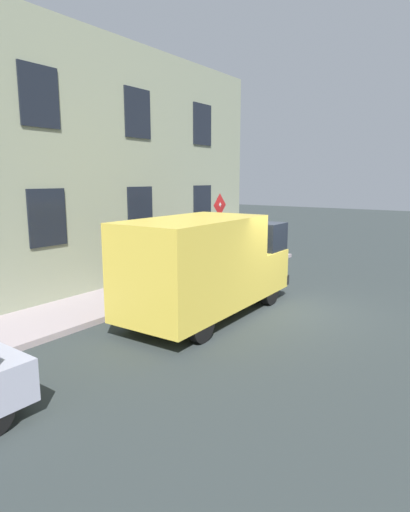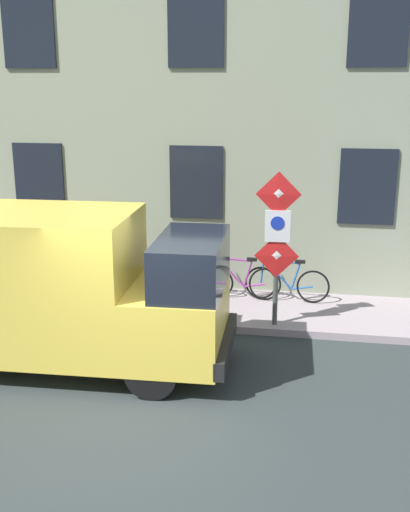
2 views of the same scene
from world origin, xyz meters
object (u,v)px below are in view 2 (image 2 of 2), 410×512
delivery_van (52,286)px  bicycle_red (193,278)px  pedestrian (132,260)px  bicycle_blue (286,283)px  bicycle_purple (239,280)px  litter_bin (147,292)px  bicycle_green (147,276)px  sign_post_stacked (277,236)px

delivery_van → bicycle_red: delivery_van is taller
bicycle_red → pedestrian: pedestrian is taller
delivery_van → bicycle_blue: bearing=41.1°
bicycle_purple → pedestrian: size_ratio=1.00×
delivery_van → litter_bin: 2.39m
bicycle_purple → bicycle_green: bearing=3.6°
bicycle_red → bicycle_green: (-0.00, 0.96, 0.00)m
delivery_van → bicycle_red: size_ratio=3.15×
pedestrian → bicycle_purple: bearing=-71.2°
pedestrian → litter_bin: pedestrian is taller
sign_post_stacked → bicycle_red: 2.60m
sign_post_stacked → pedestrian: (0.57, 2.82, -0.74)m
bicycle_red → bicycle_purple: bearing=-174.3°
bicycle_blue → delivery_van: bearing=47.3°
bicycle_purple → litter_bin: 2.03m
pedestrian → bicycle_red: bearing=-55.4°
bicycle_green → pedestrian: 0.99m
bicycle_blue → bicycle_red: same height
litter_bin → pedestrian: bearing=43.0°
sign_post_stacked → bicycle_purple: sign_post_stacked is taller
delivery_van → bicycle_green: size_ratio=3.14×
delivery_van → sign_post_stacked: bearing=27.6°
delivery_van → bicycle_green: bearing=76.9°
bicycle_purple → bicycle_green: (-0.00, 1.92, 0.00)m
delivery_van → bicycle_purple: 4.26m
bicycle_green → bicycle_purple: bearing=-178.7°
bicycle_blue → litter_bin: 2.85m
delivery_van → pedestrian: size_ratio=3.13×
bicycle_blue → litter_bin: size_ratio=1.90×
sign_post_stacked → delivery_van: sign_post_stacked is taller
bicycle_red → bicycle_green: size_ratio=1.00×
delivery_van → litter_bin: delivery_van is taller
pedestrian → litter_bin: size_ratio=1.91×
sign_post_stacked → bicycle_green: sign_post_stacked is taller
sign_post_stacked → delivery_van: bearing=119.3°
bicycle_blue → pedestrian: 3.13m
bicycle_green → litter_bin: 1.27m
bicycle_purple → litter_bin: litter_bin is taller
sign_post_stacked → delivery_van: 3.92m
bicycle_green → pedestrian: bearing=85.2°
delivery_van → bicycle_red: 3.75m
delivery_van → bicycle_purple: delivery_van is taller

